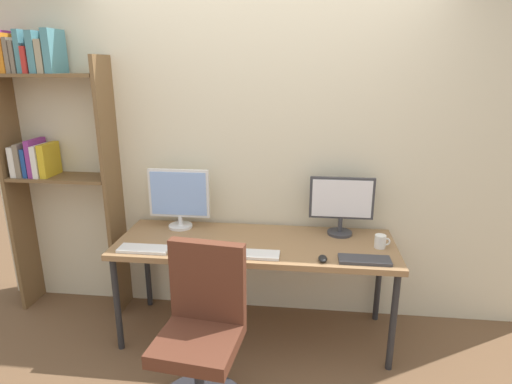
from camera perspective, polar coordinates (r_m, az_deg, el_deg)
wall_back at (r=3.24m, az=0.76°, el=5.43°), size 4.35×0.10×2.60m
desk at (r=3.03m, az=-0.11°, el=-7.61°), size 1.95×0.68×0.74m
bookshelf at (r=3.58m, az=-26.06°, el=6.24°), size 0.83×0.28×2.17m
office_chair at (r=2.58m, az=-7.27°, el=-19.91°), size 0.52×0.52×0.99m
monitor_left at (r=3.24m, az=-10.27°, el=-0.64°), size 0.46×0.18×0.45m
monitor_right at (r=3.12m, az=11.38°, el=-1.41°), size 0.46×0.18×0.43m
keyboard_left at (r=2.97m, az=-14.79°, el=-7.38°), size 0.34×0.13×0.02m
keyboard_center at (r=2.80m, az=-0.67°, el=-8.34°), size 0.37×0.13×0.02m
keyboard_right at (r=2.81m, az=14.35°, el=-8.80°), size 0.33×0.13×0.02m
mouse_left_side at (r=2.97m, az=-10.71°, el=-6.95°), size 0.06×0.10×0.03m
mouse_right_side at (r=2.76m, az=8.93°, el=-8.80°), size 0.06×0.10×0.03m
coffee_mug at (r=3.02m, az=16.36°, el=-6.37°), size 0.11×0.08×0.09m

